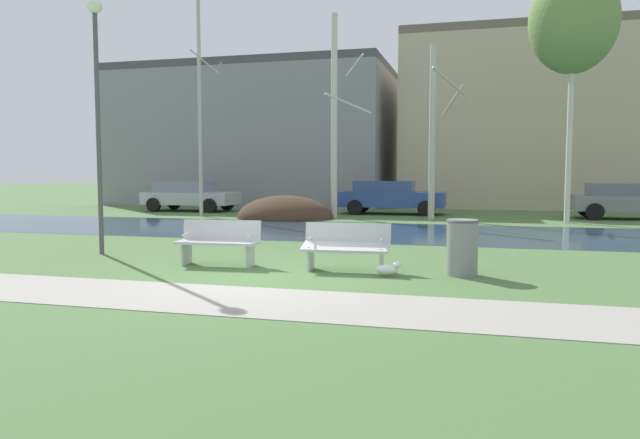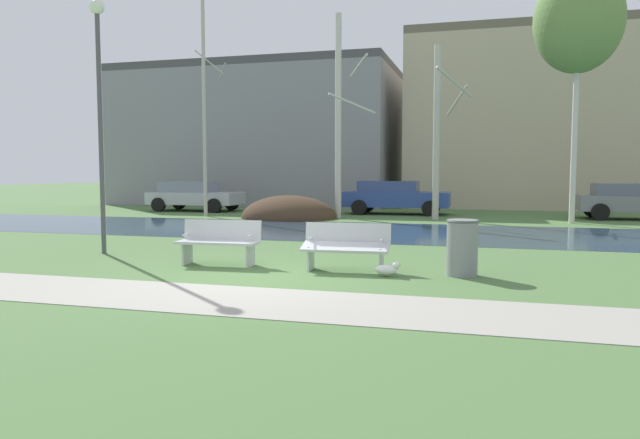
# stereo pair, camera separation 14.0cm
# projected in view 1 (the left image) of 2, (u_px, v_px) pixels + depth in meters

# --- Properties ---
(ground_plane) EXTENTS (120.00, 120.00, 0.00)m
(ground_plane) POSITION_uv_depth(u_px,v_px,m) (366.00, 226.00, 19.67)
(ground_plane) COLOR #4C703D
(paved_path_strip) EXTENTS (60.00, 1.85, 0.01)m
(paved_path_strip) POSITION_uv_depth(u_px,v_px,m) (217.00, 299.00, 8.43)
(paved_path_strip) COLOR #9E998E
(paved_path_strip) RESTS_ON ground
(river_band) EXTENTS (80.00, 6.02, 0.01)m
(river_band) POSITION_uv_depth(u_px,v_px,m) (356.00, 231.00, 18.03)
(river_band) COLOR #2D475B
(river_band) RESTS_ON ground
(soil_mound) EXTENTS (3.79, 3.38, 1.79)m
(soil_mound) POSITION_uv_depth(u_px,v_px,m) (285.00, 218.00, 23.10)
(soil_mound) COLOR #423021
(soil_mound) RESTS_ON ground
(bench_left) EXTENTS (1.63, 0.65, 0.87)m
(bench_left) POSITION_uv_depth(u_px,v_px,m) (219.00, 241.00, 11.47)
(bench_left) COLOR silver
(bench_left) RESTS_ON ground
(bench_right) EXTENTS (1.63, 0.65, 0.87)m
(bench_right) POSITION_uv_depth(u_px,v_px,m) (346.00, 245.00, 10.81)
(bench_right) COLOR silver
(bench_right) RESTS_ON ground
(trash_bin) EXTENTS (0.56, 0.56, 0.98)m
(trash_bin) POSITION_uv_depth(u_px,v_px,m) (462.00, 246.00, 10.34)
(trash_bin) COLOR gray
(trash_bin) RESTS_ON ground
(seagull) EXTENTS (0.48, 0.18, 0.27)m
(seagull) POSITION_uv_depth(u_px,v_px,m) (388.00, 269.00, 10.22)
(seagull) COLOR white
(seagull) RESTS_ON ground
(streetlamp) EXTENTS (0.32, 0.32, 5.53)m
(streetlamp) POSITION_uv_depth(u_px,v_px,m) (97.00, 86.00, 12.79)
(streetlamp) COLOR #4C4C51
(streetlamp) RESTS_ON ground
(birch_far_left) EXTENTS (1.13, 1.98, 8.98)m
(birch_far_left) POSITION_uv_depth(u_px,v_px,m) (200.00, 104.00, 23.74)
(birch_far_left) COLOR #BCB7A8
(birch_far_left) RESTS_ON ground
(birch_left) EXTENTS (1.63, 2.70, 7.94)m
(birch_left) POSITION_uv_depth(u_px,v_px,m) (335.00, 115.00, 23.14)
(birch_left) COLOR beige
(birch_left) RESTS_ON ground
(birch_center_left) EXTENTS (1.42, 2.40, 6.53)m
(birch_center_left) POSITION_uv_depth(u_px,v_px,m) (434.00, 131.00, 22.26)
(birch_center_left) COLOR #BCB7A8
(birch_center_left) RESTS_ON ground
(birch_center) EXTENTS (2.99, 2.99, 8.98)m
(birch_center) POSITION_uv_depth(u_px,v_px,m) (573.00, 22.00, 20.39)
(birch_center) COLOR beige
(birch_center) RESTS_ON ground
(parked_van_nearest_silver) EXTENTS (4.19, 2.12, 1.35)m
(parked_van_nearest_silver) POSITION_uv_depth(u_px,v_px,m) (189.00, 195.00, 27.16)
(parked_van_nearest_silver) COLOR #B2B5BC
(parked_van_nearest_silver) RESTS_ON ground
(parked_sedan_second_blue) EXTENTS (4.45, 2.03, 1.42)m
(parked_sedan_second_blue) POSITION_uv_depth(u_px,v_px,m) (391.00, 196.00, 25.25)
(parked_sedan_second_blue) COLOR #2D4793
(parked_sedan_second_blue) RESTS_ON ground
(parked_hatch_third_grey) EXTENTS (4.06, 1.96, 1.37)m
(parked_hatch_third_grey) POSITION_uv_depth(u_px,v_px,m) (626.00, 200.00, 22.54)
(parked_hatch_third_grey) COLOR slate
(parked_hatch_third_grey) RESTS_ON ground
(building_grey_warehouse) EXTENTS (15.19, 9.08, 7.61)m
(building_grey_warehouse) POSITION_uv_depth(u_px,v_px,m) (259.00, 137.00, 34.29)
(building_grey_warehouse) COLOR gray
(building_grey_warehouse) RESTS_ON ground
(building_beige_block) EXTENTS (12.39, 8.31, 8.83)m
(building_beige_block) POSITION_uv_depth(u_px,v_px,m) (525.00, 122.00, 31.13)
(building_beige_block) COLOR #BCAD8E
(building_beige_block) RESTS_ON ground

